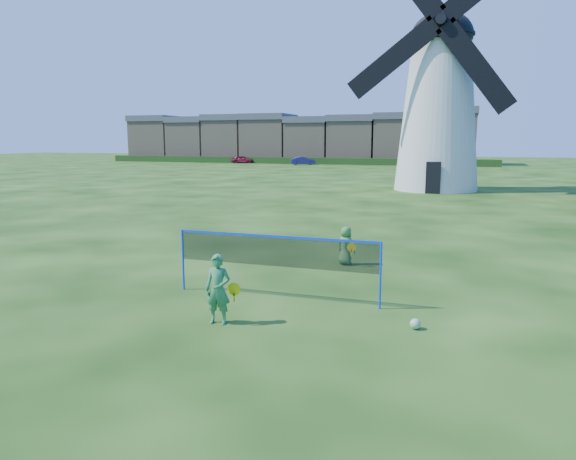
# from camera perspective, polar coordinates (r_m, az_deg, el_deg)

# --- Properties ---
(ground) EXTENTS (220.00, 220.00, 0.00)m
(ground) POSITION_cam_1_polar(r_m,az_deg,el_deg) (13.50, -1.49, -6.59)
(ground) COLOR black
(ground) RESTS_ON ground
(windmill) EXTENTS (12.75, 6.09, 18.13)m
(windmill) POSITION_cam_1_polar(r_m,az_deg,el_deg) (41.50, 15.91, 13.01)
(windmill) COLOR silver
(windmill) RESTS_ON ground
(badminton_net) EXTENTS (5.05, 0.05, 1.55)m
(badminton_net) POSITION_cam_1_polar(r_m,az_deg,el_deg) (12.62, -1.34, -2.40)
(badminton_net) COLOR blue
(badminton_net) RESTS_ON ground
(player_girl) EXTENTS (0.70, 0.40, 1.47)m
(player_girl) POSITION_cam_1_polar(r_m,az_deg,el_deg) (11.10, -7.52, -6.34)
(player_girl) COLOR #34834C
(player_girl) RESTS_ON ground
(player_boy) EXTENTS (0.70, 0.56, 1.18)m
(player_boy) POSITION_cam_1_polar(r_m,az_deg,el_deg) (16.25, 6.24, -1.69)
(player_boy) COLOR #448540
(player_boy) RESTS_ON ground
(play_ball) EXTENTS (0.22, 0.22, 0.22)m
(play_ball) POSITION_cam_1_polar(r_m,az_deg,el_deg) (11.18, 13.52, -9.78)
(play_ball) COLOR green
(play_ball) RESTS_ON ground
(terraced_houses) EXTENTS (57.88, 8.40, 8.34)m
(terraced_houses) POSITION_cam_1_polar(r_m,az_deg,el_deg) (88.54, 0.44, 9.83)
(terraced_houses) COLOR tan
(terraced_houses) RESTS_ON ground
(hedge) EXTENTS (62.00, 0.80, 1.00)m
(hedge) POSITION_cam_1_polar(r_m,az_deg,el_deg) (82.58, -0.17, 7.48)
(hedge) COLOR #193814
(hedge) RESTS_ON ground
(car_left) EXTENTS (3.75, 2.05, 1.21)m
(car_left) POSITION_cam_1_polar(r_m,az_deg,el_deg) (84.72, -4.91, 7.57)
(car_left) COLOR maroon
(car_left) RESTS_ON ground
(car_right) EXTENTS (3.89, 2.46, 1.21)m
(car_right) POSITION_cam_1_polar(r_m,az_deg,el_deg) (79.04, 1.63, 7.45)
(car_right) COLOR navy
(car_right) RESTS_ON ground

